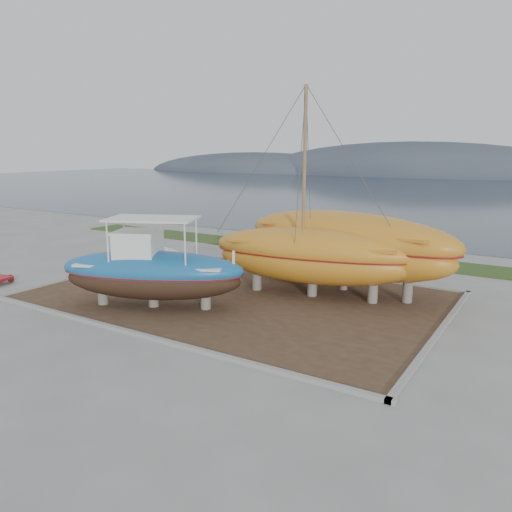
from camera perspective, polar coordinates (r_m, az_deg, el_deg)
The scene contains 10 objects.
ground at distance 20.30m, azimuth -8.65°, elevation -7.36°, with size 140.00×140.00×0.00m, color gray.
dirt_patch at distance 23.31m, azimuth -2.25°, elevation -4.59°, with size 18.00×12.00×0.06m, color #422D1E.
curb_frame at distance 23.30m, azimuth -2.25°, elevation -4.48°, with size 18.60×12.60×0.15m, color gray, non-canonical shape.
grass_strip at distance 33.17m, azimuth 8.97°, elevation 0.31°, with size 44.00×3.00×0.08m, color #284219.
sea at distance 85.65m, azimuth 23.56°, elevation 6.55°, with size 260.00×100.00×0.04m, color #1B2A37, non-canonical shape.
mountain_ridge at distance 140.18m, azimuth 27.04°, elevation 7.99°, with size 200.00×36.00×20.00m, color #333D49, non-canonical shape.
blue_caique at distance 21.67m, azimuth -11.80°, elevation -0.76°, with size 8.01×2.50×3.86m, color #19609C, non-canonical shape.
white_dinghy at distance 28.14m, azimuth -11.19°, elevation -0.40°, with size 4.58×1.72×1.38m, color white, non-canonical shape.
orange_sailboat at distance 22.52m, azimuth 6.70°, elevation 7.02°, with size 9.61×2.83×9.40m, color #BF781D, non-canonical shape.
orange_bare_hull at distance 24.28m, azimuth 10.17°, elevation 0.45°, with size 11.22×3.37×3.68m, color #BF781D, non-canonical shape.
Camera 1 is at (12.59, -14.46, 6.69)m, focal length 35.00 mm.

